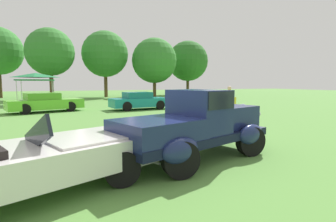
# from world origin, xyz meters

# --- Properties ---
(ground_plane) EXTENTS (120.00, 120.00, 0.00)m
(ground_plane) POSITION_xyz_m (0.00, 0.00, 0.00)
(ground_plane) COLOR #568C3D
(feature_pickup_truck) EXTENTS (4.37, 2.81, 1.70)m
(feature_pickup_truck) POSITION_xyz_m (0.38, -0.17, 0.86)
(feature_pickup_truck) COLOR black
(feature_pickup_truck) RESTS_ON ground_plane
(neighbor_convertible) EXTENTS (4.92, 3.35, 1.40)m
(neighbor_convertible) POSITION_xyz_m (-3.17, -1.02, 0.58)
(neighbor_convertible) COLOR silver
(neighbor_convertible) RESTS_ON ground_plane
(show_car_lime) EXTENTS (4.76, 2.95, 1.22)m
(show_car_lime) POSITION_xyz_m (-3.75, 12.74, 0.60)
(show_car_lime) COLOR #60C62D
(show_car_lime) RESTS_ON ground_plane
(show_car_teal) EXTENTS (4.24, 2.16, 1.22)m
(show_car_teal) POSITION_xyz_m (2.31, 12.05, 0.60)
(show_car_teal) COLOR teal
(show_car_teal) RESTS_ON ground_plane
(show_car_yellow) EXTENTS (4.52, 2.89, 1.22)m
(show_car_yellow) POSITION_xyz_m (7.13, 10.70, 0.60)
(show_car_yellow) COLOR yellow
(show_car_yellow) RESTS_ON ground_plane
(spectator_between_cars) EXTENTS (0.41, 0.47, 1.69)m
(spectator_between_cars) POSITION_xyz_m (5.80, 6.30, 0.91)
(spectator_between_cars) COLOR #9E998E
(spectator_between_cars) RESTS_ON ground_plane
(canopy_tent_left_field) EXTENTS (2.90, 2.90, 2.71)m
(canopy_tent_left_field) POSITION_xyz_m (-4.80, 19.46, 2.42)
(canopy_tent_left_field) COLOR #B7B7BC
(canopy_tent_left_field) RESTS_ON ground_plane
(treeline_mid_left) EXTENTS (5.35, 5.35, 8.01)m
(treeline_mid_left) POSITION_xyz_m (-3.88, 27.24, 5.32)
(treeline_mid_left) COLOR brown
(treeline_mid_left) RESTS_ON ground_plane
(treeline_center) EXTENTS (5.90, 5.90, 8.50)m
(treeline_center) POSITION_xyz_m (2.54, 29.22, 5.54)
(treeline_center) COLOR brown
(treeline_center) RESTS_ON ground_plane
(treeline_mid_right) EXTENTS (6.03, 6.03, 7.85)m
(treeline_mid_right) POSITION_xyz_m (8.90, 28.14, 4.82)
(treeline_mid_right) COLOR brown
(treeline_mid_right) RESTS_ON ground_plane
(treeline_far_right) EXTENTS (6.26, 6.26, 8.40)m
(treeline_far_right) POSITION_xyz_m (15.74, 31.93, 5.26)
(treeline_far_right) COLOR #47331E
(treeline_far_right) RESTS_ON ground_plane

